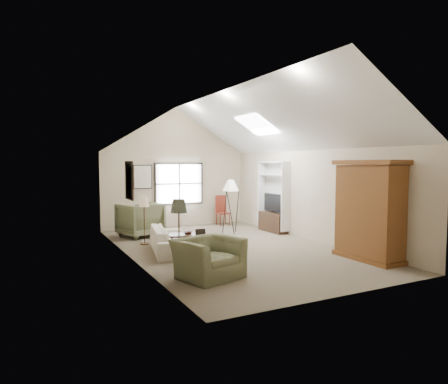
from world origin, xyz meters
name	(u,v)px	position (x,y,z in m)	size (l,w,h in m)	color
room_shell	(231,120)	(0.00, 0.00, 3.21)	(5.01, 8.01, 4.00)	#6D644E
window	(179,184)	(0.10, 3.96, 1.45)	(1.72, 0.08, 1.42)	black
skylight	(257,125)	(1.30, 0.90, 3.22)	(0.80, 1.20, 0.52)	white
wall_art	(136,179)	(-1.88, 1.94, 1.73)	(1.97, 3.71, 0.88)	black
armoire	(369,210)	(2.18, -2.40, 1.10)	(0.60, 1.50, 2.20)	brown
tv_alcove	(273,195)	(2.34, 1.60, 1.15)	(0.32, 1.30, 2.10)	white
media_console	(273,222)	(2.32, 1.60, 0.30)	(0.34, 1.18, 0.60)	#382316
tv_panel	(273,202)	(2.32, 1.60, 0.92)	(0.05, 0.90, 0.55)	black
sofa	(170,240)	(-1.50, 0.30, 0.30)	(2.05, 0.80, 0.60)	white
armchair_near	(208,258)	(-1.58, -2.07, 0.37)	(1.14, 0.99, 0.74)	#6A6F4D
armchair_far	(140,220)	(-1.61, 2.67, 0.50)	(1.07, 1.10, 1.00)	#5E6345
coffee_table	(188,244)	(-1.16, 0.01, 0.23)	(0.89, 0.50, 0.46)	#3E2519
bowl	(188,233)	(-1.16, 0.01, 0.48)	(0.21, 0.21, 0.05)	#361D16
side_table	(201,255)	(-1.40, -1.30, 0.26)	(0.51, 0.51, 0.51)	#3C2B18
side_chair	(223,210)	(1.51, 3.46, 0.52)	(0.40, 0.40, 1.03)	maroon
tripod_lamp	(231,206)	(1.01, 1.93, 0.83)	(0.48, 0.48, 1.67)	silver
dark_lamp	(179,233)	(-1.80, -1.10, 0.72)	(0.34, 0.34, 1.43)	#26291D
tan_lamp	(144,220)	(-1.80, 1.50, 0.64)	(0.26, 0.26, 1.29)	tan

